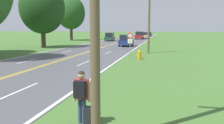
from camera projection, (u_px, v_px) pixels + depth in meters
hitchhiker_person at (81, 92)px, 7.13m from camera, size 0.57×0.41×1.68m
suitcase at (90, 117)px, 7.14m from camera, size 0.37×0.18×0.63m
fire_hydrant at (139, 55)px, 22.14m from camera, size 0.49×0.33×0.89m
traffic_sign at (130, 39)px, 22.47m from camera, size 0.60×0.10×2.58m
utility_pole_midground at (149, 21)px, 27.54m from camera, size 1.80×0.24×7.23m
tree_left_verge at (71, 13)px, 56.65m from camera, size 6.79×6.79×10.49m
tree_mid_treeline at (42, 8)px, 35.66m from camera, size 6.77×6.77×9.87m
car_dark_blue_van_nearest at (126, 40)px, 38.74m from camera, size 2.01×4.00×1.91m
car_dark_green_van_approaching at (110, 37)px, 55.44m from camera, size 2.00×4.40×1.91m
car_red_van_mid_near at (139, 35)px, 63.77m from camera, size 2.04×4.11×2.06m
car_champagne_suv_mid_far at (145, 35)px, 68.49m from camera, size 1.76×4.33×1.82m
car_black_hatchback_receding at (149, 34)px, 85.64m from camera, size 1.95×3.66×1.58m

